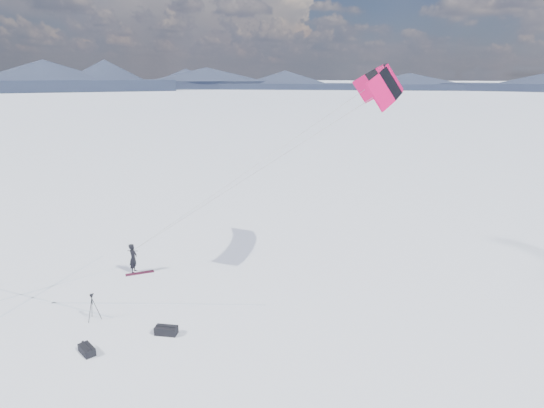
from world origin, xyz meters
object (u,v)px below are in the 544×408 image
(snowboard, at_px, (140,273))
(gear_bag_b, at_px, (87,350))
(tripod, at_px, (92,303))
(snowkiter, at_px, (134,272))
(gear_bag_a, at_px, (166,330))

(snowboard, bearing_deg, gear_bag_b, -111.43)
(tripod, distance_m, gear_bag_b, 2.64)
(snowkiter, bearing_deg, tripod, 178.19)
(tripod, xyz_separation_m, gear_bag_b, (1.37, -2.17, -0.62))
(snowboard, relative_size, gear_bag_b, 1.65)
(snowkiter, bearing_deg, snowboard, -116.67)
(snowboard, relative_size, tripod, 1.20)
(snowboard, height_order, gear_bag_a, gear_bag_a)
(gear_bag_a, bearing_deg, gear_bag_b, -145.17)
(snowboard, relative_size, gear_bag_a, 1.55)
(snowkiter, xyz_separation_m, snowboard, (0.38, -0.08, 0.02))
(gear_bag_a, relative_size, gear_bag_b, 1.06)
(snowkiter, relative_size, gear_bag_b, 1.80)
(gear_bag_a, bearing_deg, snowkiter, 125.70)
(snowboard, height_order, gear_bag_b, gear_bag_b)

